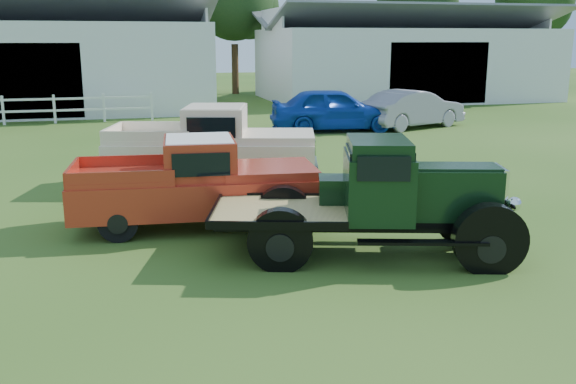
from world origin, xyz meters
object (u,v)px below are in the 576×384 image
object	(u,v)px
white_pickup	(212,147)
misc_car_grey	(413,109)
vintage_flatbed	(371,198)
red_pickup	(195,182)
misc_car_blue	(335,109)

from	to	relation	value
white_pickup	misc_car_grey	distance (m)	12.36
vintage_flatbed	misc_car_grey	size ratio (longest dim) A/B	1.06
red_pickup	white_pickup	xyz separation A→B (m)	(0.81, 3.47, 0.08)
red_pickup	white_pickup	bearing A→B (deg)	81.67
vintage_flatbed	white_pickup	world-z (taller)	vintage_flatbed
red_pickup	misc_car_blue	distance (m)	13.42
vintage_flatbed	red_pickup	distance (m)	3.49
red_pickup	misc_car_blue	size ratio (longest dim) A/B	0.95
vintage_flatbed	misc_car_grey	xyz separation A→B (m)	(7.43, 14.11, -0.21)
misc_car_blue	misc_car_grey	size ratio (longest dim) A/B	1.08
white_pickup	misc_car_grey	bearing A→B (deg)	57.21
white_pickup	misc_car_grey	size ratio (longest dim) A/B	1.12
red_pickup	white_pickup	world-z (taller)	white_pickup
vintage_flatbed	white_pickup	xyz separation A→B (m)	(-1.75, 5.84, -0.02)
vintage_flatbed	white_pickup	bearing A→B (deg)	122.77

